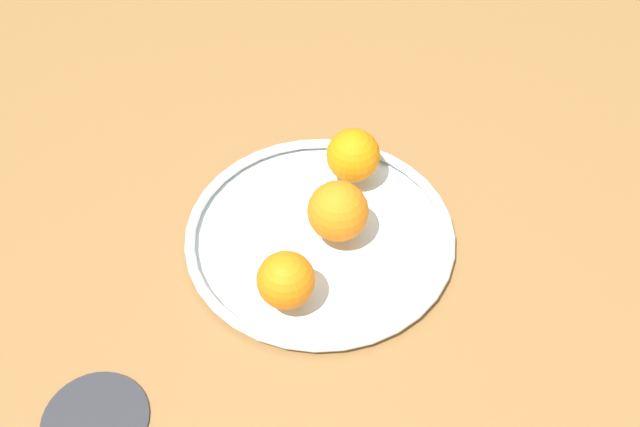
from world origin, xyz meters
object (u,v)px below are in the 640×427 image
object	(u,v)px
ambient_coaster	(95,420)
fruit_bowl	(320,235)
orange_front_left	(353,155)
orange_back_right	(286,280)
orange_front_right	(338,212)

from	to	relation	value
ambient_coaster	fruit_bowl	bearing A→B (deg)	-131.96
orange_front_left	orange_back_right	distance (cm)	19.92
fruit_bowl	ambient_coaster	world-z (taller)	fruit_bowl
fruit_bowl	orange_back_right	world-z (taller)	orange_back_right
orange_front_right	ambient_coaster	xyz separation A→B (cm)	(23.19, 23.47, -4.99)
orange_front_left	orange_back_right	bearing A→B (deg)	69.72
orange_back_right	ambient_coaster	xyz separation A→B (cm)	(17.94, 14.08, -4.63)
fruit_bowl	orange_front_left	world-z (taller)	orange_front_left
fruit_bowl	orange_front_right	bearing A→B (deg)	177.62
orange_front_left	orange_back_right	size ratio (longest dim) A/B	1.05
orange_back_right	fruit_bowl	bearing A→B (deg)	-108.83
orange_front_left	orange_back_right	world-z (taller)	orange_front_left
ambient_coaster	orange_front_right	bearing A→B (deg)	-134.65
orange_front_right	orange_back_right	distance (cm)	10.77
orange_front_left	orange_front_right	bearing A→B (deg)	79.87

